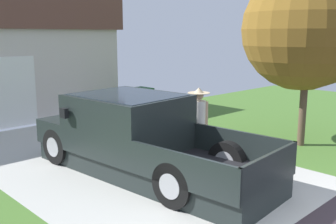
# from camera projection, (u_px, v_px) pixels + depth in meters

# --- Properties ---
(pickup_truck) EXTENTS (2.37, 5.54, 1.63)m
(pickup_truck) POSITION_uv_depth(u_px,v_px,m) (134.00, 137.00, 8.22)
(pickup_truck) COLOR black
(pickup_truck) RESTS_ON ground
(person_with_hat) EXTENTS (0.51, 0.51, 1.68)m
(person_with_hat) POSITION_uv_depth(u_px,v_px,m) (198.00, 117.00, 8.96)
(person_with_hat) COLOR navy
(person_with_hat) RESTS_ON ground
(handbag) EXTENTS (0.30, 0.19, 0.43)m
(handbag) POSITION_uv_depth(u_px,v_px,m) (210.00, 152.00, 9.15)
(handbag) COLOR #232328
(handbag) RESTS_ON ground
(front_yard_tree) EXTENTS (3.14, 3.14, 4.56)m
(front_yard_tree) POSITION_uv_depth(u_px,v_px,m) (307.00, 30.00, 9.94)
(front_yard_tree) COLOR brown
(front_yard_tree) RESTS_ON ground
(wheeled_trash_bin) EXTENTS (0.60, 0.72, 1.01)m
(wheeled_trash_bin) POSITION_uv_depth(u_px,v_px,m) (142.00, 101.00, 13.75)
(wheeled_trash_bin) COLOR #286B38
(wheeled_trash_bin) RESTS_ON ground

